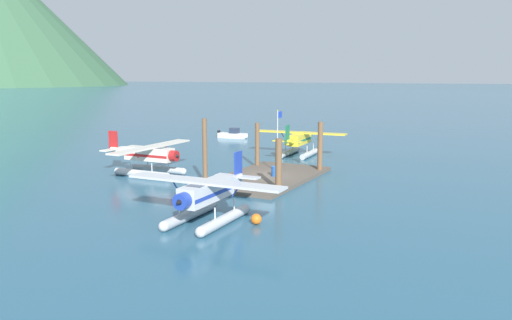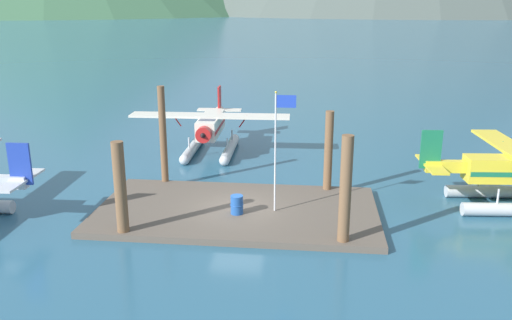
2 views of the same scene
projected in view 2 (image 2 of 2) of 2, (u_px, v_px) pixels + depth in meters
The scene contains 9 objects.
ground_plane at pixel (237, 214), 25.42m from camera, with size 1200.00×1200.00×0.00m, color #285670.
dock_platform at pixel (237, 211), 25.38m from camera, with size 13.25×7.22×0.30m, color brown.
piling_near_left at pixel (120, 191), 22.26m from camera, with size 0.51×0.51×4.25m, color brown.
piling_near_right at pixel (345, 193), 21.27m from camera, with size 0.48×0.48×4.76m, color brown.
piling_far_left at pixel (163, 137), 28.45m from camera, with size 0.38×0.38×5.52m, color brown.
piling_far_right at pixel (328, 154), 27.36m from camera, with size 0.43×0.43×4.45m, color brown.
flagpole at pixel (278, 138), 23.98m from camera, with size 0.95×0.10×5.65m.
fuel_drum at pixel (237, 205), 24.53m from camera, with size 0.62×0.62×0.88m.
seaplane_cream_bow_left at pixel (211, 130), 35.15m from camera, with size 10.44×7.98×3.84m.
Camera 2 is at (3.48, -23.40, 9.71)m, focal length 37.35 mm.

